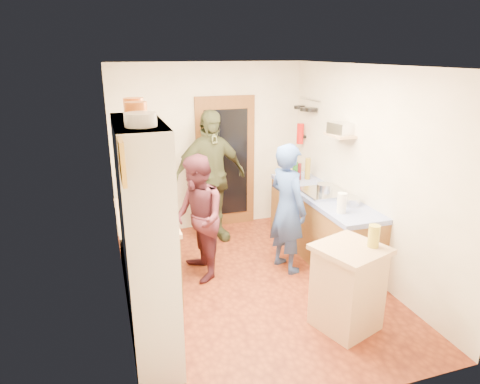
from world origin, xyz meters
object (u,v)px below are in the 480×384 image
right_counter_base (321,226)px  island_base (347,290)px  person_hob (291,208)px  hutch_body (147,243)px  person_left (199,217)px  person_back (211,177)px

right_counter_base → island_base: bearing=-109.3°
right_counter_base → person_hob: size_ratio=1.31×
right_counter_base → hutch_body: bearing=-152.5°
person_left → person_back: size_ratio=0.80×
right_counter_base → person_left: size_ratio=1.39×
island_base → person_hob: bearing=91.4°
hutch_body → person_left: 1.48m
right_counter_base → person_left: person_left is taller
person_hob → hutch_body: bearing=102.7°
hutch_body → person_left: size_ratio=1.39×
hutch_body → person_hob: size_ratio=1.31×
hutch_body → person_left: hutch_body is taller
hutch_body → island_base: (1.94, -0.30, -0.67)m
hutch_body → person_left: bearing=58.6°
island_base → person_back: (-0.77, 2.55, 0.56)m
island_base → person_left: person_left is taller
person_left → person_back: 1.12m
right_counter_base → island_base: 1.70m
hutch_body → right_counter_base: 2.90m
person_back → hutch_body: bearing=-130.0°
person_back → person_left: bearing=-124.9°
person_hob → right_counter_base: bearing=-82.6°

